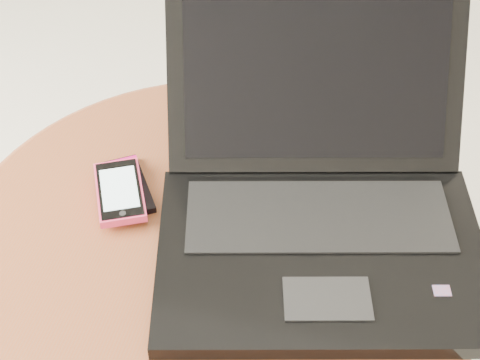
# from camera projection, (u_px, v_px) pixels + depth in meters

# --- Properties ---
(table) EXTENTS (0.68, 0.68, 0.54)m
(table) POSITION_uv_depth(u_px,v_px,m) (215.00, 292.00, 1.02)
(table) COLOR #603310
(table) RESTS_ON ground
(laptop) EXTENTS (0.48, 0.49, 0.23)m
(laptop) POSITION_uv_depth(u_px,v_px,m) (320.00, 202.00, 0.92)
(laptop) COLOR black
(laptop) RESTS_ON table
(phone_black) EXTENTS (0.11, 0.12, 0.01)m
(phone_black) POSITION_uv_depth(u_px,v_px,m) (125.00, 187.00, 0.99)
(phone_black) COLOR black
(phone_black) RESTS_ON table
(phone_pink) EXTENTS (0.10, 0.13, 0.01)m
(phone_pink) POSITION_uv_depth(u_px,v_px,m) (120.00, 192.00, 0.97)
(phone_pink) COLOR #DA325A
(phone_pink) RESTS_ON phone_black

